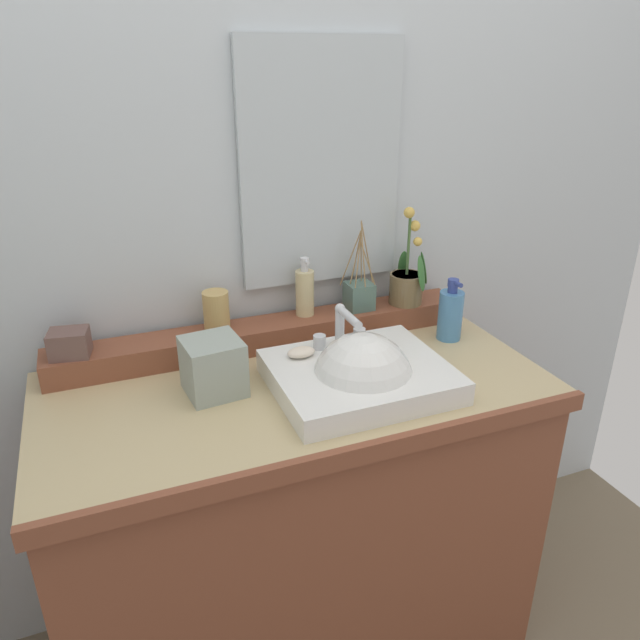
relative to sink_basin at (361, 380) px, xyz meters
The scene contains 13 objects.
wall_back 0.62m from the sink_basin, 105.55° to the left, with size 2.85×0.20×2.53m, color silver.
vanity_cabinet 0.49m from the sink_basin, 148.49° to the left, with size 1.23×0.60×0.89m.
back_ledge 0.34m from the sink_basin, 113.63° to the left, with size 1.15×0.12×0.07m, color brown.
sink_basin is the anchor object (origin of this frame).
soap_bar 0.16m from the sink_basin, 136.92° to the left, with size 0.07×0.04×0.02m, color beige.
potted_plant 0.43m from the sink_basin, 46.44° to the left, with size 0.12×0.13×0.29m.
soap_dispenser 0.35m from the sink_basin, 93.69° to the left, with size 0.05×0.05×0.17m.
tumbler_cup 0.43m from the sink_basin, 130.00° to the left, with size 0.07×0.07×0.10m, color tan.
reed_diffuser 0.35m from the sink_basin, 66.14° to the left, with size 0.09×0.09×0.26m.
trinket_box 0.71m from the sink_basin, 154.85° to the left, with size 0.09×0.07×0.07m, color brown.
lotion_bottle 0.39m from the sink_basin, 25.18° to the left, with size 0.07×0.07×0.18m.
tissue_box 0.35m from the sink_basin, 160.46° to the left, with size 0.13×0.13×0.13m, color #97A298.
mirror 0.58m from the sink_basin, 82.75° to the left, with size 0.45×0.02×0.64m, color silver.
Camera 1 is at (-0.42, -1.21, 1.61)m, focal length 33.65 mm.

